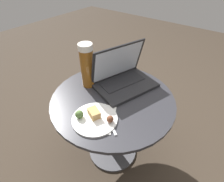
# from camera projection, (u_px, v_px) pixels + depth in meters

# --- Properties ---
(ground_plane) EXTENTS (6.00, 6.00, 0.00)m
(ground_plane) POSITION_uv_depth(u_px,v_px,m) (113.00, 150.00, 1.25)
(ground_plane) COLOR #382D23
(table) EXTENTS (0.67, 0.67, 0.50)m
(table) POSITION_uv_depth(u_px,v_px,m) (113.00, 113.00, 1.02)
(table) COLOR #515156
(table) RESTS_ON ground_plane
(napkin) EXTENTS (0.22, 0.20, 0.00)m
(napkin) POSITION_uv_depth(u_px,v_px,m) (101.00, 118.00, 0.83)
(napkin) COLOR white
(napkin) RESTS_ON table
(laptop) EXTENTS (0.39, 0.32, 0.24)m
(laptop) POSITION_uv_depth(u_px,v_px,m) (123.00, 77.00, 1.01)
(laptop) COLOR #232326
(laptop) RESTS_ON table
(beer_glass) EXTENTS (0.08, 0.08, 0.25)m
(beer_glass) POSITION_uv_depth(u_px,v_px,m) (87.00, 66.00, 0.96)
(beer_glass) COLOR brown
(beer_glass) RESTS_ON table
(snack_plate) EXTENTS (0.21, 0.21, 0.05)m
(snack_plate) POSITION_uv_depth(u_px,v_px,m) (94.00, 117.00, 0.81)
(snack_plate) COLOR white
(snack_plate) RESTS_ON table
(fork) EXTENTS (0.11, 0.17, 0.01)m
(fork) POSITION_uv_depth(u_px,v_px,m) (107.00, 118.00, 0.82)
(fork) COLOR silver
(fork) RESTS_ON table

